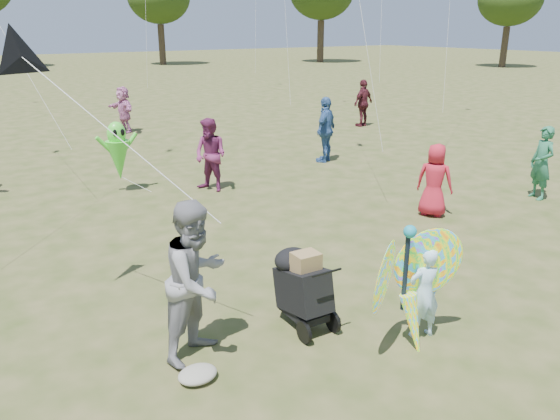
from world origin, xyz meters
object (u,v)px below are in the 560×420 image
object	(u,v)px
child_girl	(424,293)
crowd_f	(542,163)
jogging_stroller	(301,284)
adult_man	(197,280)
crowd_c	(326,130)
crowd_j	(124,109)
crowd_e	(211,155)
crowd_a	(435,180)
crowd_h	(363,103)
butterfly_kite	(409,287)
alien_kite	(118,153)

from	to	relation	value
child_girl	crowd_f	distance (m)	7.38
child_girl	jogging_stroller	bearing A→B (deg)	-28.63
adult_man	jogging_stroller	size ratio (longest dim) A/B	1.83
crowd_f	crowd_c	bearing A→B (deg)	-143.37
crowd_j	jogging_stroller	world-z (taller)	crowd_j
crowd_e	child_girl	bearing A→B (deg)	-30.06
crowd_a	jogging_stroller	bearing A→B (deg)	84.20
crowd_h	butterfly_kite	xyz separation A→B (m)	(-10.45, -12.29, -0.09)
crowd_e	adult_man	bearing A→B (deg)	-52.34
crowd_j	jogging_stroller	bearing A→B (deg)	-19.80
jogging_stroller	butterfly_kite	world-z (taller)	butterfly_kite
crowd_j	butterfly_kite	xyz separation A→B (m)	(-2.05, -16.42, -0.02)
adult_man	crowd_a	size ratio (longest dim) A/B	1.28
crowd_e	crowd_c	bearing A→B (deg)	77.05
crowd_h	alien_kite	bearing A→B (deg)	6.21
jogging_stroller	crowd_a	bearing A→B (deg)	25.75
crowd_e	alien_kite	bearing A→B (deg)	-144.17
adult_man	crowd_c	bearing A→B (deg)	16.33
adult_man	jogging_stroller	bearing A→B (deg)	-32.26
crowd_c	jogging_stroller	size ratio (longest dim) A/B	1.77
crowd_f	crowd_h	distance (m)	10.13
crowd_a	crowd_f	bearing A→B (deg)	-129.15
adult_man	butterfly_kite	distance (m)	2.59
crowd_c	crowd_j	distance (m)	8.70
crowd_j	butterfly_kite	size ratio (longest dim) A/B	0.94
crowd_f	butterfly_kite	size ratio (longest dim) A/B	0.93
crowd_a	crowd_j	distance (m)	13.35
crowd_j	butterfly_kite	world-z (taller)	crowd_j
adult_man	alien_kite	size ratio (longest dim) A/B	1.15
crowd_a	crowd_c	size ratio (longest dim) A/B	0.81
crowd_h	crowd_c	bearing A→B (deg)	26.08
jogging_stroller	crowd_f	bearing A→B (deg)	13.87
crowd_c	butterfly_kite	size ratio (longest dim) A/B	1.05
crowd_h	butterfly_kite	distance (m)	16.13
crowd_a	crowd_c	xyz separation A→B (m)	(1.16, 5.14, 0.18)
child_girl	crowd_f	size ratio (longest dim) A/B	0.73
alien_kite	butterfly_kite	bearing A→B (deg)	-85.27
crowd_a	adult_man	bearing A→B (deg)	78.36
crowd_f	crowd_e	bearing A→B (deg)	-110.12
adult_man	crowd_a	bearing A→B (deg)	-9.85
crowd_a	crowd_h	distance (m)	10.96
crowd_f	butterfly_kite	distance (m)	7.73
crowd_h	jogging_stroller	size ratio (longest dim) A/B	1.71
child_girl	crowd_e	size ratio (longest dim) A/B	0.70
butterfly_kite	crowd_e	bearing A→B (deg)	81.15
crowd_e	butterfly_kite	xyz separation A→B (m)	(-1.18, -7.58, -0.05)
adult_man	crowd_e	distance (m)	7.12
alien_kite	crowd_h	bearing A→B (deg)	17.85
crowd_j	alien_kite	size ratio (longest dim) A/B	0.99
crowd_j	alien_kite	xyz separation A→B (m)	(-2.77, -7.73, 0.11)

